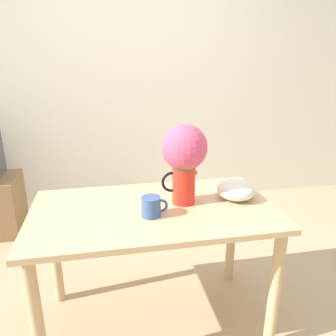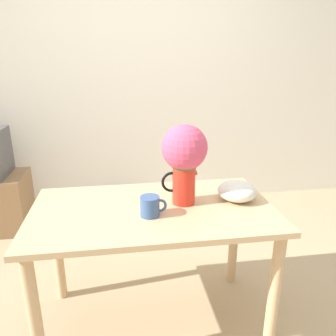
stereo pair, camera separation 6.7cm
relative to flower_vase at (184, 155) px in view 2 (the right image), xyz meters
name	(u,v)px [view 2 (the right image)]	position (x,y,z in m)	size (l,w,h in m)	color
ground_plane	(159,318)	(-0.14, -0.03, -1.00)	(12.00, 12.00, 0.00)	tan
wall_back	(136,77)	(-0.14, 1.72, 0.30)	(8.00, 0.05, 2.60)	silver
table	(153,227)	(-0.17, -0.04, -0.38)	(1.26, 0.71, 0.73)	tan
flower_vase	(184,155)	(0.00, 0.00, 0.00)	(0.24, 0.24, 0.43)	red
coffee_mug	(150,206)	(-0.19, -0.12, -0.22)	(0.13, 0.10, 0.10)	#385689
white_bowl	(237,191)	(0.30, -0.01, -0.21)	(0.21, 0.21, 0.11)	silver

